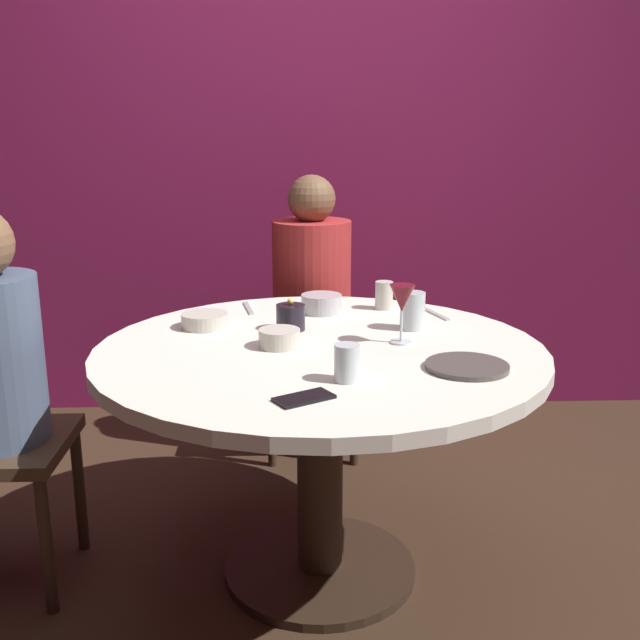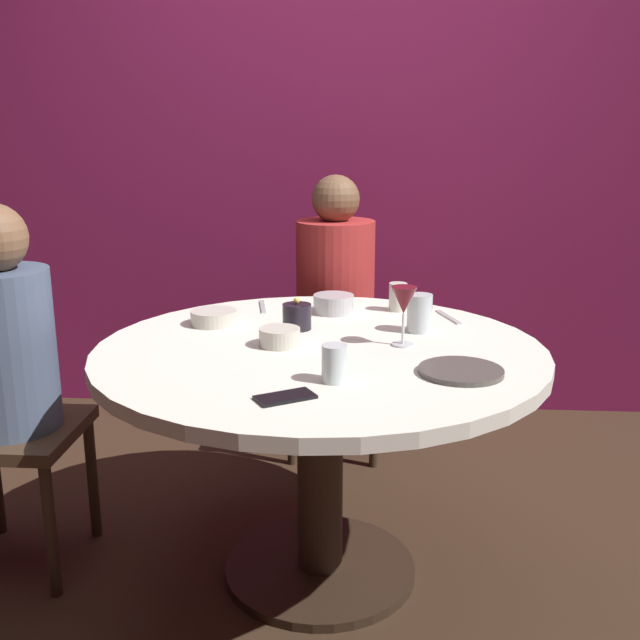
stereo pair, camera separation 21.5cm
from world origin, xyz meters
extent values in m
plane|color=#382619|center=(0.00, 0.00, 0.00)|extent=(8.00, 8.00, 0.00)
cube|color=maroon|center=(0.00, 1.51, 1.30)|extent=(6.00, 0.10, 2.60)
cylinder|color=silver|center=(0.00, 0.00, 0.73)|extent=(1.32, 1.32, 0.04)
cylinder|color=#332319|center=(0.00, 0.00, 0.35)|extent=(0.14, 0.14, 0.71)
cylinder|color=#2D2116|center=(0.00, 0.00, 0.01)|extent=(0.60, 0.60, 0.03)
cube|color=#3F2D1E|center=(-0.96, 0.00, 0.45)|extent=(0.40, 0.40, 0.04)
cylinder|color=#475670|center=(-0.96, 0.00, 0.72)|extent=(0.30, 0.30, 0.49)
cylinder|color=#332319|center=(-0.79, -0.17, 0.21)|extent=(0.04, 0.04, 0.43)
cylinder|color=#332319|center=(-0.79, 0.17, 0.21)|extent=(0.04, 0.04, 0.43)
cube|color=#3F2D1E|center=(0.00, 0.94, 0.45)|extent=(0.40, 0.40, 0.04)
cylinder|color=#B22D2D|center=(0.00, 0.94, 0.73)|extent=(0.32, 0.32, 0.53)
sphere|color=brown|center=(0.00, 0.94, 1.09)|extent=(0.19, 0.19, 0.19)
cylinder|color=#332319|center=(-0.17, 1.11, 0.21)|extent=(0.04, 0.04, 0.43)
cylinder|color=#332319|center=(-0.17, 0.77, 0.21)|extent=(0.04, 0.04, 0.43)
cylinder|color=#332319|center=(0.17, 1.11, 0.21)|extent=(0.04, 0.04, 0.43)
cylinder|color=#332319|center=(0.17, 0.77, 0.21)|extent=(0.04, 0.04, 0.43)
cylinder|color=black|center=(-0.09, 0.19, 0.79)|extent=(0.09, 0.09, 0.08)
sphere|color=#F9D159|center=(-0.09, 0.19, 0.84)|extent=(0.02, 0.02, 0.02)
cylinder|color=silver|center=(0.24, 0.03, 0.75)|extent=(0.06, 0.06, 0.01)
cylinder|color=silver|center=(0.24, 0.03, 0.80)|extent=(0.01, 0.01, 0.09)
cone|color=maroon|center=(0.24, 0.03, 0.88)|extent=(0.08, 0.08, 0.08)
cylinder|color=#4C4742|center=(0.38, -0.22, 0.75)|extent=(0.22, 0.22, 0.01)
cube|color=black|center=(-0.05, -0.43, 0.75)|extent=(0.16, 0.13, 0.01)
cylinder|color=#B7B7BC|center=(0.02, 0.41, 0.78)|extent=(0.14, 0.14, 0.06)
cylinder|color=beige|center=(-0.12, 0.00, 0.77)|extent=(0.12, 0.12, 0.05)
cylinder|color=beige|center=(-0.36, 0.22, 0.77)|extent=(0.15, 0.15, 0.05)
cylinder|color=silver|center=(0.30, 0.18, 0.81)|extent=(0.08, 0.08, 0.12)
cylinder|color=silver|center=(0.06, -0.30, 0.80)|extent=(0.07, 0.07, 0.10)
cylinder|color=beige|center=(0.24, 0.45, 0.80)|extent=(0.06, 0.06, 0.10)
cube|color=#B7B7BC|center=(-0.23, 0.47, 0.75)|extent=(0.05, 0.18, 0.01)
cube|color=#B7B7BC|center=(0.41, 0.36, 0.75)|extent=(0.07, 0.18, 0.01)
camera|label=1|loc=(-0.08, -2.08, 1.38)|focal=41.81mm
camera|label=2|loc=(0.14, -2.08, 1.38)|focal=41.81mm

